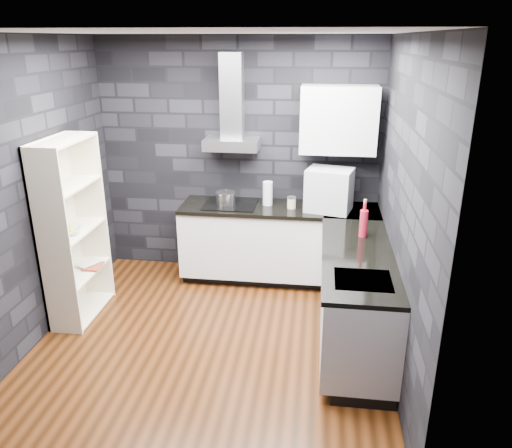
% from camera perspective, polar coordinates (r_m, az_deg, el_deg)
% --- Properties ---
extents(ground, '(3.20, 3.20, 0.00)m').
position_cam_1_polar(ground, '(4.85, -4.93, -12.84)').
color(ground, '#46210C').
extents(ceiling, '(3.20, 3.20, 0.00)m').
position_cam_1_polar(ceiling, '(4.06, -6.15, 20.99)').
color(ceiling, white).
extents(wall_back, '(3.20, 0.05, 2.70)m').
position_cam_1_polar(wall_back, '(5.80, -1.93, 7.44)').
color(wall_back, black).
rests_on(wall_back, ground).
extents(wall_front, '(3.20, 0.05, 2.70)m').
position_cam_1_polar(wall_front, '(2.82, -12.77, -7.64)').
color(wall_front, black).
rests_on(wall_front, ground).
extents(wall_left, '(0.05, 3.20, 2.70)m').
position_cam_1_polar(wall_left, '(4.88, -24.45, 3.08)').
color(wall_left, black).
rests_on(wall_left, ground).
extents(wall_right, '(0.05, 3.20, 2.70)m').
position_cam_1_polar(wall_right, '(4.22, 16.62, 1.55)').
color(wall_right, black).
rests_on(wall_right, ground).
extents(toekick_back, '(2.18, 0.50, 0.10)m').
position_cam_1_polar(toekick_back, '(5.91, 2.58, -5.72)').
color(toekick_back, black).
rests_on(toekick_back, ground).
extents(toekick_right, '(0.50, 1.78, 0.10)m').
position_cam_1_polar(toekick_right, '(4.83, 11.45, -12.63)').
color(toekick_right, black).
rests_on(toekick_right, ground).
extents(counter_back_cab, '(2.20, 0.60, 0.76)m').
position_cam_1_polar(counter_back_cab, '(5.70, 2.61, -2.01)').
color(counter_back_cab, silver).
rests_on(counter_back_cab, ground).
extents(counter_right_cab, '(0.60, 1.80, 0.76)m').
position_cam_1_polar(counter_right_cab, '(4.61, 11.33, -8.13)').
color(counter_right_cab, silver).
rests_on(counter_right_cab, ground).
extents(counter_back_top, '(2.20, 0.62, 0.04)m').
position_cam_1_polar(counter_back_top, '(5.55, 2.67, 1.77)').
color(counter_back_top, black).
rests_on(counter_back_top, counter_back_cab).
extents(counter_right_top, '(0.62, 1.80, 0.04)m').
position_cam_1_polar(counter_right_top, '(4.43, 11.55, -3.58)').
color(counter_right_top, black).
rests_on(counter_right_top, counter_right_cab).
extents(counter_corner_top, '(0.62, 0.62, 0.04)m').
position_cam_1_polar(counter_corner_top, '(5.55, 10.93, 1.43)').
color(counter_corner_top, black).
rests_on(counter_corner_top, counter_right_cab).
extents(hood_body, '(0.60, 0.34, 0.12)m').
position_cam_1_polar(hood_body, '(5.57, -2.80, 9.11)').
color(hood_body, '#A2A1A6').
rests_on(hood_body, wall_back).
extents(hood_chimney, '(0.24, 0.20, 0.90)m').
position_cam_1_polar(hood_chimney, '(5.57, -2.76, 14.40)').
color(hood_chimney, '#A2A1A6').
rests_on(hood_chimney, hood_body).
extents(upper_cabinet, '(0.80, 0.35, 0.70)m').
position_cam_1_polar(upper_cabinet, '(5.44, 9.42, 11.68)').
color(upper_cabinet, silver).
rests_on(upper_cabinet, wall_back).
extents(cooktop, '(0.58, 0.50, 0.01)m').
position_cam_1_polar(cooktop, '(5.62, -2.92, 2.29)').
color(cooktop, black).
rests_on(cooktop, counter_back_top).
extents(sink_rim, '(0.44, 0.40, 0.01)m').
position_cam_1_polar(sink_rim, '(3.98, 12.13, -6.31)').
color(sink_rim, '#A2A1A6').
rests_on(sink_rim, counter_right_top).
extents(pot, '(0.27, 0.27, 0.12)m').
position_cam_1_polar(pot, '(5.59, -3.47, 2.93)').
color(pot, '#BBBABF').
rests_on(pot, cooktop).
extents(glass_vase, '(0.13, 0.13, 0.27)m').
position_cam_1_polar(glass_vase, '(5.57, 1.34, 3.52)').
color(glass_vase, silver).
rests_on(glass_vase, counter_back_top).
extents(storage_jar, '(0.11, 0.11, 0.11)m').
position_cam_1_polar(storage_jar, '(5.49, 4.08, 2.39)').
color(storage_jar, '#C9AF8E').
rests_on(storage_jar, counter_back_top).
extents(utensil_crock, '(0.12, 0.12, 0.12)m').
position_cam_1_polar(utensil_crock, '(5.58, 6.40, 2.65)').
color(utensil_crock, '#BBBABF').
rests_on(utensil_crock, counter_back_top).
extents(appliance_garage, '(0.54, 0.46, 0.47)m').
position_cam_1_polar(appliance_garage, '(5.41, 8.37, 3.83)').
color(appliance_garage, '#B2B6BA').
rests_on(appliance_garage, counter_back_top).
extents(red_bottle, '(0.09, 0.09, 0.26)m').
position_cam_1_polar(red_bottle, '(4.77, 12.19, 0.05)').
color(red_bottle, maroon).
rests_on(red_bottle, counter_right_top).
extents(bookshelf, '(0.37, 0.81, 1.80)m').
position_cam_1_polar(bookshelf, '(5.15, -20.16, -0.76)').
color(bookshelf, '#ECE2C4').
rests_on(bookshelf, ground).
extents(fruit_bowl, '(0.30, 0.30, 0.06)m').
position_cam_1_polar(fruit_bowl, '(5.06, -20.67, -0.74)').
color(fruit_bowl, silver).
rests_on(fruit_bowl, bookshelf).
extents(book_red, '(0.17, 0.03, 0.22)m').
position_cam_1_polar(book_red, '(5.36, -19.02, -3.58)').
color(book_red, maroon).
rests_on(book_red, bookshelf).
extents(book_second, '(0.15, 0.10, 0.23)m').
position_cam_1_polar(book_second, '(5.44, -19.22, -3.00)').
color(book_second, '#B2B2B2').
rests_on(book_second, bookshelf).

